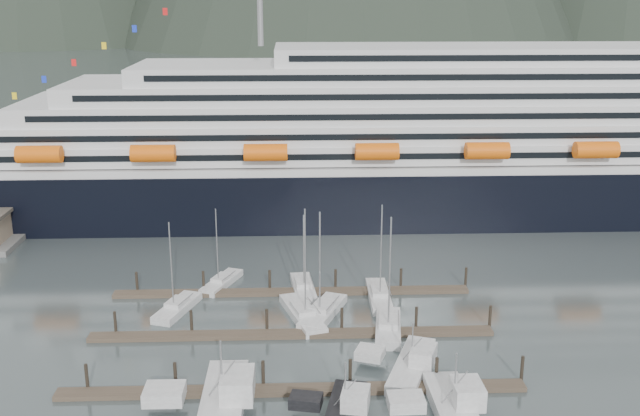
{
  "coord_description": "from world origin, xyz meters",
  "views": [
    {
      "loc": [
        -4.81,
        -78.3,
        39.43
      ],
      "look_at": [
        -0.94,
        22.0,
        10.32
      ],
      "focal_mm": 42.0,
      "sensor_mm": 36.0,
      "label": 1
    }
  ],
  "objects_px": {
    "sailboat_a": "(177,308)",
    "sailboat_e": "(222,283)",
    "sailboat_d": "(303,315)",
    "trawler_a": "(221,401)",
    "trawler_d": "(452,407)",
    "cruise_ship": "(482,147)",
    "sailboat_c": "(323,313)",
    "sailboat_g": "(379,297)",
    "sailboat_h": "(388,328)",
    "trawler_c": "(410,364)",
    "sailboat_f": "(303,289)",
    "trawler_b": "(344,410)"
  },
  "relations": [
    {
      "from": "trawler_a",
      "to": "trawler_b",
      "type": "distance_m",
      "value": 12.04
    },
    {
      "from": "sailboat_h",
      "to": "trawler_a",
      "type": "bearing_deg",
      "value": 139.57
    },
    {
      "from": "sailboat_e",
      "to": "sailboat_d",
      "type": "bearing_deg",
      "value": -113.64
    },
    {
      "from": "sailboat_h",
      "to": "sailboat_c",
      "type": "bearing_deg",
      "value": 65.6
    },
    {
      "from": "cruise_ship",
      "to": "sailboat_d",
      "type": "distance_m",
      "value": 58.94
    },
    {
      "from": "sailboat_a",
      "to": "sailboat_d",
      "type": "xyz_separation_m",
      "value": [
        16.02,
        -2.69,
        0.01
      ]
    },
    {
      "from": "sailboat_a",
      "to": "sailboat_c",
      "type": "height_order",
      "value": "sailboat_c"
    },
    {
      "from": "sailboat_f",
      "to": "sailboat_h",
      "type": "relative_size",
      "value": 0.76
    },
    {
      "from": "trawler_d",
      "to": "trawler_c",
      "type": "bearing_deg",
      "value": 15.11
    },
    {
      "from": "sailboat_d",
      "to": "sailboat_e",
      "type": "bearing_deg",
      "value": 28.23
    },
    {
      "from": "sailboat_g",
      "to": "trawler_a",
      "type": "height_order",
      "value": "sailboat_g"
    },
    {
      "from": "cruise_ship",
      "to": "sailboat_c",
      "type": "relative_size",
      "value": 14.38
    },
    {
      "from": "trawler_a",
      "to": "sailboat_f",
      "type": "bearing_deg",
      "value": -15.5
    },
    {
      "from": "sailboat_a",
      "to": "trawler_b",
      "type": "xyz_separation_m",
      "value": [
        19.59,
        -25.65,
        0.43
      ]
    },
    {
      "from": "sailboat_f",
      "to": "trawler_d",
      "type": "bearing_deg",
      "value": -161.74
    },
    {
      "from": "sailboat_e",
      "to": "trawler_c",
      "type": "xyz_separation_m",
      "value": [
        22.52,
        -25.38,
        0.43
      ]
    },
    {
      "from": "sailboat_c",
      "to": "trawler_a",
      "type": "xyz_separation_m",
      "value": [
        -10.86,
        -21.52,
        0.56
      ]
    },
    {
      "from": "sailboat_f",
      "to": "sailboat_e",
      "type": "bearing_deg",
      "value": 71.52
    },
    {
      "from": "sailboat_a",
      "to": "sailboat_h",
      "type": "distance_m",
      "value": 27.17
    },
    {
      "from": "sailboat_a",
      "to": "sailboat_e",
      "type": "relative_size",
      "value": 1.08
    },
    {
      "from": "sailboat_d",
      "to": "sailboat_g",
      "type": "distance_m",
      "value": 11.64
    },
    {
      "from": "trawler_a",
      "to": "trawler_b",
      "type": "xyz_separation_m",
      "value": [
        11.89,
        -1.88,
        -0.15
      ]
    },
    {
      "from": "sailboat_c",
      "to": "sailboat_d",
      "type": "bearing_deg",
      "value": 122.03
    },
    {
      "from": "sailboat_c",
      "to": "trawler_c",
      "type": "xyz_separation_m",
      "value": [
        8.85,
        -14.43,
        0.38
      ]
    },
    {
      "from": "sailboat_h",
      "to": "sailboat_e",
      "type": "bearing_deg",
      "value": 61.13
    },
    {
      "from": "trawler_b",
      "to": "trawler_d",
      "type": "relative_size",
      "value": 0.85
    },
    {
      "from": "trawler_a",
      "to": "trawler_c",
      "type": "distance_m",
      "value": 20.95
    },
    {
      "from": "trawler_b",
      "to": "sailboat_h",
      "type": "bearing_deg",
      "value": -7.98
    },
    {
      "from": "cruise_ship",
      "to": "sailboat_d",
      "type": "xyz_separation_m",
      "value": [
        -33.68,
        -46.96,
        -11.6
      ]
    },
    {
      "from": "sailboat_d",
      "to": "sailboat_e",
      "type": "height_order",
      "value": "sailboat_d"
    },
    {
      "from": "sailboat_a",
      "to": "trawler_c",
      "type": "xyz_separation_m",
      "value": [
        27.41,
        -16.68,
        0.4
      ]
    },
    {
      "from": "trawler_a",
      "to": "trawler_d",
      "type": "xyz_separation_m",
      "value": [
        22.38,
        -1.91,
        -0.08
      ]
    },
    {
      "from": "cruise_ship",
      "to": "trawler_a",
      "type": "height_order",
      "value": "cruise_ship"
    },
    {
      "from": "sailboat_g",
      "to": "trawler_c",
      "type": "relative_size",
      "value": 1.11
    },
    {
      "from": "sailboat_a",
      "to": "sailboat_g",
      "type": "distance_m",
      "value": 26.43
    },
    {
      "from": "cruise_ship",
      "to": "sailboat_c",
      "type": "height_order",
      "value": "cruise_ship"
    },
    {
      "from": "cruise_ship",
      "to": "sailboat_h",
      "type": "bearing_deg",
      "value": -114.58
    },
    {
      "from": "trawler_a",
      "to": "sailboat_g",
      "type": "bearing_deg",
      "value": -34.43
    },
    {
      "from": "sailboat_d",
      "to": "trawler_d",
      "type": "relative_size",
      "value": 1.22
    },
    {
      "from": "trawler_a",
      "to": "trawler_c",
      "type": "xyz_separation_m",
      "value": [
        19.71,
        7.09,
        -0.18
      ]
    },
    {
      "from": "sailboat_c",
      "to": "trawler_d",
      "type": "bearing_deg",
      "value": -131.6
    },
    {
      "from": "sailboat_e",
      "to": "trawler_a",
      "type": "xyz_separation_m",
      "value": [
        2.81,
        -32.46,
        0.61
      ]
    },
    {
      "from": "sailboat_a",
      "to": "trawler_b",
      "type": "distance_m",
      "value": 32.28
    },
    {
      "from": "cruise_ship",
      "to": "sailboat_f",
      "type": "bearing_deg",
      "value": -131.19
    },
    {
      "from": "sailboat_a",
      "to": "sailboat_c",
      "type": "bearing_deg",
      "value": -77.92
    },
    {
      "from": "sailboat_h",
      "to": "trawler_a",
      "type": "xyz_separation_m",
      "value": [
        -18.54,
        -16.74,
        0.55
      ]
    },
    {
      "from": "sailboat_a",
      "to": "sailboat_e",
      "type": "distance_m",
      "value": 9.97
    },
    {
      "from": "sailboat_d",
      "to": "sailboat_g",
      "type": "xyz_separation_m",
      "value": [
        10.26,
        5.51,
        -0.01
      ]
    },
    {
      "from": "sailboat_h",
      "to": "trawler_c",
      "type": "relative_size",
      "value": 1.22
    },
    {
      "from": "trawler_b",
      "to": "sailboat_e",
      "type": "bearing_deg",
      "value": 34.86
    }
  ]
}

